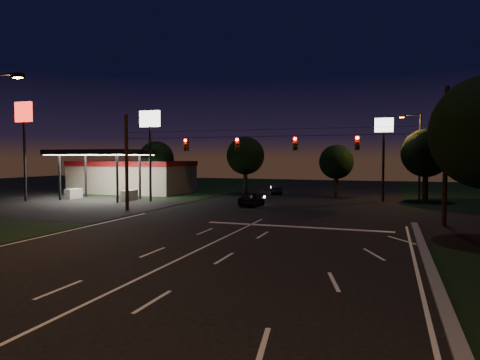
% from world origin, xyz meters
% --- Properties ---
extents(ground, '(140.00, 140.00, 0.00)m').
position_xyz_m(ground, '(0.00, 0.00, 0.00)').
color(ground, black).
rests_on(ground, ground).
extents(cross_street_left, '(20.00, 16.00, 0.02)m').
position_xyz_m(cross_street_left, '(-20.00, 16.00, 0.00)').
color(cross_street_left, black).
rests_on(cross_street_left, ground).
extents(center_line, '(0.14, 40.00, 0.01)m').
position_xyz_m(center_line, '(0.00, -6.00, 0.01)').
color(center_line, silver).
rests_on(center_line, ground).
extents(stop_bar, '(12.00, 0.50, 0.01)m').
position_xyz_m(stop_bar, '(3.00, 11.50, 0.01)').
color(stop_bar, silver).
rests_on(stop_bar, ground).
extents(utility_pole_right, '(0.30, 0.30, 9.00)m').
position_xyz_m(utility_pole_right, '(12.00, 15.00, 0.00)').
color(utility_pole_right, black).
rests_on(utility_pole_right, ground).
extents(utility_pole_left, '(0.28, 0.28, 8.00)m').
position_xyz_m(utility_pole_left, '(-12.00, 15.00, 0.00)').
color(utility_pole_left, black).
rests_on(utility_pole_left, ground).
extents(signal_span, '(24.00, 0.40, 1.56)m').
position_xyz_m(signal_span, '(-0.00, 14.96, 5.50)').
color(signal_span, black).
rests_on(signal_span, ground).
extents(gas_station, '(14.20, 16.10, 5.25)m').
position_xyz_m(gas_station, '(-21.86, 30.39, 2.38)').
color(gas_station, gray).
rests_on(gas_station, ground).
extents(pole_sign_left_near, '(2.20, 0.30, 9.10)m').
position_xyz_m(pole_sign_left_near, '(-14.00, 22.00, 6.98)').
color(pole_sign_left_near, black).
rests_on(pole_sign_left_near, ground).
extents(pole_sign_left_far, '(2.00, 0.30, 10.00)m').
position_xyz_m(pole_sign_left_far, '(-26.00, 18.00, 7.61)').
color(pole_sign_left_far, black).
rests_on(pole_sign_left_far, ground).
extents(pole_sign_right, '(1.80, 0.30, 8.40)m').
position_xyz_m(pole_sign_right, '(8.00, 30.00, 6.24)').
color(pole_sign_right, black).
rests_on(pole_sign_right, ground).
extents(street_light_right_far, '(2.20, 0.35, 9.00)m').
position_xyz_m(street_light_right_far, '(11.24, 32.00, 5.24)').
color(street_light_right_far, black).
rests_on(street_light_right_far, ground).
extents(tree_far_a, '(4.20, 4.20, 6.42)m').
position_xyz_m(tree_far_a, '(-17.98, 30.12, 4.26)').
color(tree_far_a, black).
rests_on(tree_far_a, ground).
extents(tree_far_b, '(4.60, 4.60, 6.98)m').
position_xyz_m(tree_far_b, '(-7.98, 34.13, 4.61)').
color(tree_far_b, black).
rests_on(tree_far_b, ground).
extents(tree_far_c, '(3.80, 3.80, 5.86)m').
position_xyz_m(tree_far_c, '(3.02, 33.10, 3.90)').
color(tree_far_c, black).
rests_on(tree_far_c, ground).
extents(tree_far_d, '(4.80, 4.80, 7.30)m').
position_xyz_m(tree_far_d, '(12.02, 31.13, 4.83)').
color(tree_far_d, black).
rests_on(tree_far_d, ground).
extents(car_oncoming_a, '(1.66, 3.91, 1.32)m').
position_xyz_m(car_oncoming_a, '(-3.31, 21.88, 0.66)').
color(car_oncoming_a, black).
rests_on(car_oncoming_a, ground).
extents(car_oncoming_b, '(2.28, 3.96, 1.24)m').
position_xyz_m(car_oncoming_b, '(-4.44, 35.34, 0.62)').
color(car_oncoming_b, black).
rests_on(car_oncoming_b, ground).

